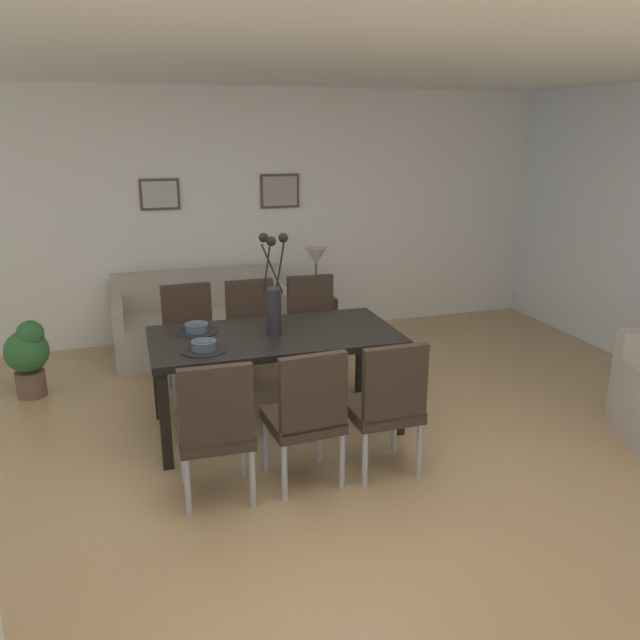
# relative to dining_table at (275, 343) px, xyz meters

# --- Properties ---
(ground_plane) EXTENTS (9.00, 9.00, 0.00)m
(ground_plane) POSITION_rel_dining_table_xyz_m (0.03, -0.87, -0.66)
(ground_plane) COLOR tan
(back_wall_panel) EXTENTS (9.00, 0.10, 2.60)m
(back_wall_panel) POSITION_rel_dining_table_xyz_m (0.03, 2.38, 0.64)
(back_wall_panel) COLOR white
(back_wall_panel) RESTS_ON ground
(ceiling_panel) EXTENTS (9.00, 7.20, 0.08)m
(ceiling_panel) POSITION_rel_dining_table_xyz_m (0.03, -0.47, 1.98)
(ceiling_panel) COLOR white
(dining_table) EXTENTS (1.80, 0.93, 0.74)m
(dining_table) POSITION_rel_dining_table_xyz_m (0.00, 0.00, 0.00)
(dining_table) COLOR black
(dining_table) RESTS_ON ground
(dining_chair_near_left) EXTENTS (0.45, 0.45, 0.92)m
(dining_chair_near_left) POSITION_rel_dining_table_xyz_m (-0.57, -0.90, -0.15)
(dining_chair_near_left) COLOR #33261E
(dining_chair_near_left) RESTS_ON ground
(dining_chair_near_right) EXTENTS (0.47, 0.47, 0.92)m
(dining_chair_near_right) POSITION_rel_dining_table_xyz_m (-0.53, 0.89, -0.15)
(dining_chair_near_right) COLOR #33261E
(dining_chair_near_right) RESTS_ON ground
(dining_chair_far_left) EXTENTS (0.47, 0.47, 0.92)m
(dining_chair_far_left) POSITION_rel_dining_table_xyz_m (-0.01, -0.89, -0.15)
(dining_chair_far_left) COLOR #33261E
(dining_chair_far_left) RESTS_ON ground
(dining_chair_far_right) EXTENTS (0.44, 0.44, 0.92)m
(dining_chair_far_right) POSITION_rel_dining_table_xyz_m (0.01, 0.88, -0.15)
(dining_chair_far_right) COLOR #33261E
(dining_chair_far_right) RESTS_ON ground
(dining_chair_mid_left) EXTENTS (0.45, 0.45, 0.92)m
(dining_chair_mid_left) POSITION_rel_dining_table_xyz_m (0.52, -0.89, -0.15)
(dining_chair_mid_left) COLOR #33261E
(dining_chair_mid_left) RESTS_ON ground
(dining_chair_mid_right) EXTENTS (0.46, 0.46, 0.92)m
(dining_chair_mid_right) POSITION_rel_dining_table_xyz_m (0.56, 0.89, -0.15)
(dining_chair_mid_right) COLOR #33261E
(dining_chair_mid_right) RESTS_ON ground
(centerpiece_vase) EXTENTS (0.21, 0.23, 0.73)m
(centerpiece_vase) POSITION_rel_dining_table_xyz_m (0.00, 0.00, 0.36)
(centerpiece_vase) COLOR #232326
(centerpiece_vase) RESTS_ON dining_table
(placemat_near_left) EXTENTS (0.32, 0.32, 0.01)m
(placemat_near_left) POSITION_rel_dining_table_xyz_m (-0.54, -0.21, 0.08)
(placemat_near_left) COLOR black
(placemat_near_left) RESTS_ON dining_table
(bowl_near_left) EXTENTS (0.17, 0.17, 0.07)m
(bowl_near_left) POSITION_rel_dining_table_xyz_m (-0.54, -0.21, 0.12)
(bowl_near_left) COLOR #475166
(bowl_near_left) RESTS_ON dining_table
(placemat_near_right) EXTENTS (0.32, 0.32, 0.01)m
(placemat_near_right) POSITION_rel_dining_table_xyz_m (-0.54, 0.21, 0.08)
(placemat_near_right) COLOR black
(placemat_near_right) RESTS_ON dining_table
(bowl_near_right) EXTENTS (0.17, 0.17, 0.07)m
(bowl_near_right) POSITION_rel_dining_table_xyz_m (-0.54, 0.21, 0.12)
(bowl_near_right) COLOR #475166
(bowl_near_right) RESTS_ON dining_table
(sofa) EXTENTS (1.73, 0.84, 0.80)m
(sofa) POSITION_rel_dining_table_xyz_m (-0.30, 1.82, -0.38)
(sofa) COLOR #A89E8E
(sofa) RESTS_ON ground
(side_table) EXTENTS (0.36, 0.36, 0.52)m
(side_table) POSITION_rel_dining_table_xyz_m (0.85, 1.74, -0.40)
(side_table) COLOR black
(side_table) RESTS_ON ground
(table_lamp) EXTENTS (0.22, 0.22, 0.51)m
(table_lamp) POSITION_rel_dining_table_xyz_m (0.85, 1.74, 0.23)
(table_lamp) COLOR #4C4C51
(table_lamp) RESTS_ON side_table
(framed_picture_left) EXTENTS (0.39, 0.03, 0.31)m
(framed_picture_left) POSITION_rel_dining_table_xyz_m (-0.62, 2.31, 0.89)
(framed_picture_left) COLOR #473828
(framed_picture_center) EXTENTS (0.42, 0.03, 0.35)m
(framed_picture_center) POSITION_rel_dining_table_xyz_m (0.62, 2.31, 0.89)
(framed_picture_center) COLOR #473828
(potted_plant) EXTENTS (0.36, 0.36, 0.67)m
(potted_plant) POSITION_rel_dining_table_xyz_m (-1.85, 1.16, -0.29)
(potted_plant) COLOR brown
(potted_plant) RESTS_ON ground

